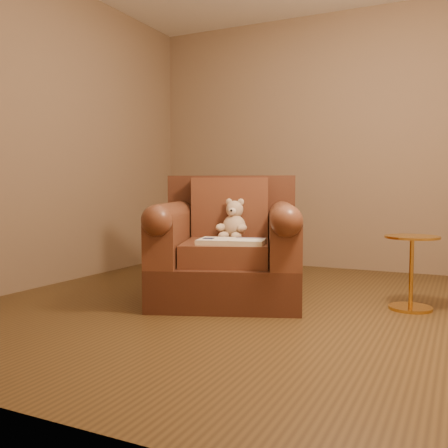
% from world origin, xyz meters
% --- Properties ---
extents(floor, '(4.00, 4.00, 0.00)m').
position_xyz_m(floor, '(0.00, 0.00, 0.00)').
color(floor, '#50381B').
rests_on(floor, ground).
extents(room, '(4.02, 4.02, 2.71)m').
position_xyz_m(room, '(0.00, 0.00, 1.71)').
color(room, '#846A51').
rests_on(room, ground).
extents(armchair, '(1.36, 1.33, 0.96)m').
position_xyz_m(armchair, '(-0.34, 0.13, 0.37)').
color(armchair, '#482518').
rests_on(armchair, floor).
extents(teddy_bear, '(0.23, 0.27, 0.32)m').
position_xyz_m(teddy_bear, '(-0.33, 0.23, 0.58)').
color(teddy_bear, tan).
rests_on(teddy_bear, armchair).
extents(guidebook, '(0.52, 0.38, 0.04)m').
position_xyz_m(guidebook, '(-0.18, -0.12, 0.48)').
color(guidebook, beige).
rests_on(guidebook, armchair).
extents(side_table, '(0.37, 0.37, 0.52)m').
position_xyz_m(side_table, '(0.98, 0.38, 0.28)').
color(side_table, gold).
rests_on(side_table, floor).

